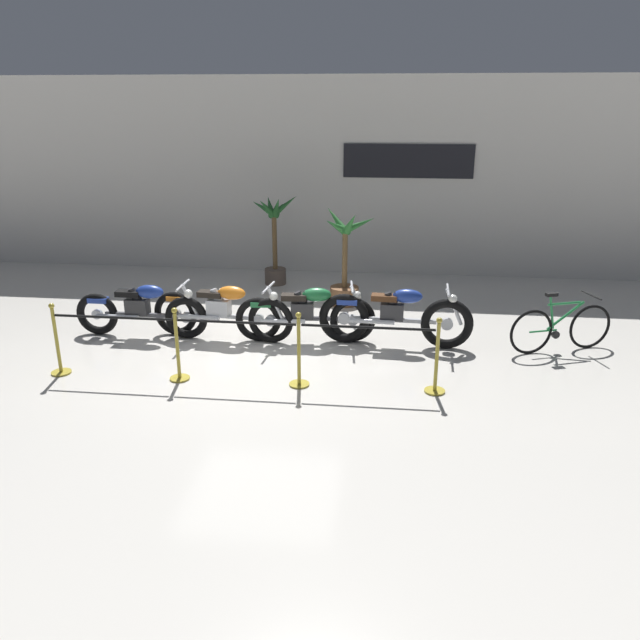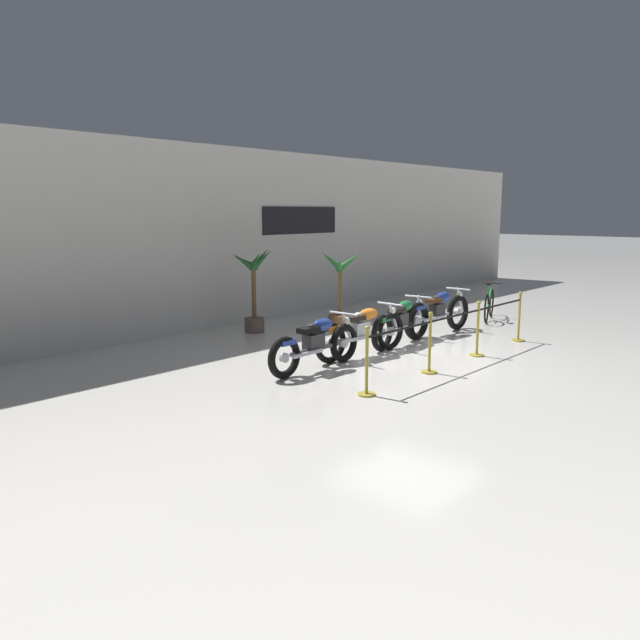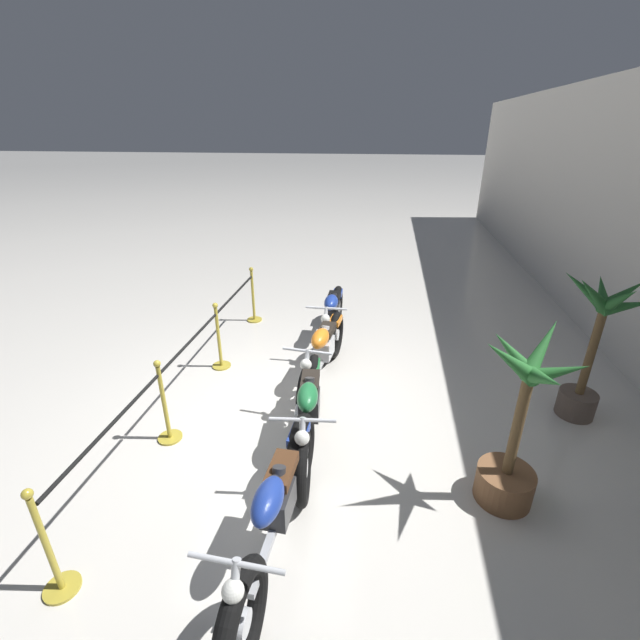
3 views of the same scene
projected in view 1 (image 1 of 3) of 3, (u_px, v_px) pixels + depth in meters
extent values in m
plane|color=silver|center=(259.00, 354.00, 9.58)|extent=(120.00, 120.00, 0.00)
cube|color=silver|center=(304.00, 177.00, 13.68)|extent=(28.00, 0.25, 4.20)
cube|color=black|center=(408.00, 161.00, 13.18)|extent=(2.75, 0.04, 0.70)
torus|color=black|center=(186.00, 318.00, 10.12)|extent=(0.71, 0.13, 0.71)
torus|color=black|center=(97.00, 314.00, 10.29)|extent=(0.71, 0.13, 0.71)
cylinder|color=silver|center=(186.00, 318.00, 10.12)|extent=(0.16, 0.08, 0.16)
cylinder|color=silver|center=(97.00, 314.00, 10.29)|extent=(0.16, 0.08, 0.16)
cylinder|color=silver|center=(190.00, 301.00, 10.01)|extent=(0.30, 0.06, 0.59)
cube|color=#2D2D30|center=(138.00, 306.00, 10.16)|extent=(0.36, 0.22, 0.26)
cylinder|color=#2D2D30|center=(139.00, 295.00, 10.09)|extent=(0.18, 0.11, 0.24)
cylinder|color=#2D2D30|center=(134.00, 295.00, 10.10)|extent=(0.18, 0.11, 0.24)
cylinder|color=silver|center=(117.00, 317.00, 10.11)|extent=(0.70, 0.07, 0.07)
cube|color=#47474C|center=(141.00, 315.00, 10.20)|extent=(1.22, 0.07, 0.06)
ellipsoid|color=navy|center=(150.00, 292.00, 10.04)|extent=(0.46, 0.22, 0.22)
cube|color=black|center=(129.00, 293.00, 10.10)|extent=(0.40, 0.20, 0.09)
cube|color=navy|center=(98.00, 300.00, 10.20)|extent=(0.32, 0.16, 0.08)
cylinder|color=silver|center=(183.00, 285.00, 9.94)|extent=(0.04, 0.62, 0.04)
sphere|color=silver|center=(188.00, 294.00, 9.98)|extent=(0.14, 0.14, 0.14)
torus|color=black|center=(271.00, 321.00, 9.93)|extent=(0.75, 0.18, 0.74)
torus|color=black|center=(176.00, 314.00, 10.26)|extent=(0.75, 0.18, 0.74)
cylinder|color=silver|center=(271.00, 321.00, 9.93)|extent=(0.18, 0.10, 0.18)
cylinder|color=silver|center=(176.00, 314.00, 10.26)|extent=(0.18, 0.10, 0.18)
cylinder|color=silver|center=(276.00, 304.00, 9.82)|extent=(0.31, 0.09, 0.59)
cube|color=silver|center=(219.00, 307.00, 10.05)|extent=(0.38, 0.25, 0.26)
cylinder|color=silver|center=(221.00, 296.00, 9.98)|extent=(0.19, 0.13, 0.24)
cylinder|color=silver|center=(216.00, 295.00, 9.99)|extent=(0.19, 0.13, 0.24)
cylinder|color=silver|center=(199.00, 317.00, 10.03)|extent=(0.70, 0.14, 0.07)
cube|color=#ADAFB5|center=(222.00, 316.00, 10.09)|extent=(1.30, 0.19, 0.06)
ellipsoid|color=orange|center=(232.00, 293.00, 9.92)|extent=(0.48, 0.26, 0.22)
cube|color=black|center=(210.00, 294.00, 10.00)|extent=(0.42, 0.24, 0.09)
cube|color=orange|center=(177.00, 298.00, 10.16)|extent=(0.33, 0.19, 0.08)
cylinder|color=silver|center=(268.00, 287.00, 9.75)|extent=(0.10, 0.62, 0.04)
sphere|color=silver|center=(274.00, 296.00, 9.79)|extent=(0.14, 0.14, 0.14)
torus|color=black|center=(353.00, 320.00, 9.98)|extent=(0.74, 0.19, 0.73)
torus|color=black|center=(258.00, 319.00, 10.00)|extent=(0.74, 0.19, 0.73)
cylinder|color=silver|center=(353.00, 320.00, 9.98)|extent=(0.18, 0.10, 0.17)
cylinder|color=silver|center=(258.00, 319.00, 10.00)|extent=(0.18, 0.10, 0.17)
cylinder|color=silver|center=(359.00, 303.00, 9.88)|extent=(0.31, 0.09, 0.59)
cube|color=#2D2D30|center=(302.00, 310.00, 9.93)|extent=(0.38, 0.25, 0.26)
cylinder|color=#2D2D30|center=(305.00, 298.00, 9.87)|extent=(0.19, 0.13, 0.24)
cylinder|color=#2D2D30|center=(300.00, 298.00, 9.87)|extent=(0.19, 0.13, 0.24)
cylinder|color=silver|center=(283.00, 321.00, 9.85)|extent=(0.70, 0.14, 0.07)
cube|color=#47474C|center=(305.00, 318.00, 9.98)|extent=(1.21, 0.18, 0.06)
ellipsoid|color=#1E6B38|center=(317.00, 295.00, 9.84)|extent=(0.48, 0.26, 0.22)
cube|color=black|center=(294.00, 297.00, 9.86)|extent=(0.42, 0.24, 0.09)
cube|color=#1E6B38|center=(261.00, 304.00, 9.91)|extent=(0.33, 0.19, 0.08)
cylinder|color=silver|center=(352.00, 287.00, 9.79)|extent=(0.10, 0.62, 0.04)
sphere|color=silver|center=(357.00, 295.00, 9.84)|extent=(0.14, 0.14, 0.14)
torus|color=black|center=(447.00, 324.00, 9.68)|extent=(0.82, 0.18, 0.81)
torus|color=black|center=(344.00, 318.00, 9.93)|extent=(0.82, 0.18, 0.81)
cylinder|color=silver|center=(447.00, 324.00, 9.68)|extent=(0.19, 0.09, 0.19)
cylinder|color=silver|center=(344.00, 318.00, 9.93)|extent=(0.19, 0.09, 0.19)
cylinder|color=silver|center=(454.00, 307.00, 9.58)|extent=(0.31, 0.07, 0.59)
cube|color=#2D2D30|center=(392.00, 311.00, 9.76)|extent=(0.37, 0.24, 0.26)
cylinder|color=#2D2D30|center=(395.00, 299.00, 9.69)|extent=(0.18, 0.12, 0.24)
cylinder|color=#2D2D30|center=(390.00, 299.00, 9.70)|extent=(0.18, 0.12, 0.24)
cylinder|color=silver|center=(372.00, 322.00, 9.72)|extent=(0.70, 0.10, 0.07)
cube|color=#ADAFB5|center=(395.00, 320.00, 9.80)|extent=(1.29, 0.12, 0.06)
ellipsoid|color=navy|center=(408.00, 296.00, 9.64)|extent=(0.47, 0.24, 0.22)
cube|color=#4C2D19|center=(384.00, 297.00, 9.71)|extent=(0.41, 0.22, 0.09)
cube|color=navy|center=(347.00, 301.00, 9.83)|extent=(0.33, 0.17, 0.08)
cylinder|color=silver|center=(448.00, 290.00, 9.50)|extent=(0.06, 0.62, 0.04)
sphere|color=silver|center=(453.00, 299.00, 9.54)|extent=(0.14, 0.14, 0.14)
torus|color=black|center=(590.00, 327.00, 9.71)|extent=(0.68, 0.28, 0.71)
torus|color=black|center=(531.00, 332.00, 9.48)|extent=(0.68, 0.28, 0.71)
cylinder|color=#238442|center=(566.00, 316.00, 9.53)|extent=(0.57, 0.24, 0.43)
cylinder|color=#238442|center=(564.00, 303.00, 9.45)|extent=(0.53, 0.22, 0.04)
cylinder|color=#238442|center=(552.00, 312.00, 9.45)|extent=(0.15, 0.08, 0.55)
cube|color=black|center=(552.00, 294.00, 9.35)|extent=(0.20, 0.14, 0.05)
cylinder|color=#238442|center=(543.00, 331.00, 9.53)|extent=(0.44, 0.18, 0.03)
cylinder|color=black|center=(591.00, 295.00, 9.52)|extent=(0.19, 0.46, 0.03)
cylinder|color=black|center=(556.00, 335.00, 9.60)|extent=(0.13, 0.09, 0.12)
cylinder|color=brown|center=(275.00, 276.00, 13.21)|extent=(0.45, 0.45, 0.33)
cylinder|color=brown|center=(275.00, 242.00, 12.96)|extent=(0.10, 0.10, 1.16)
cone|color=#235B28|center=(285.00, 205.00, 12.69)|extent=(0.60, 0.17, 0.52)
cone|color=#235B28|center=(279.00, 209.00, 12.93)|extent=(0.28, 0.52, 0.36)
cone|color=#235B28|center=(270.00, 206.00, 12.94)|extent=(0.39, 0.60, 0.50)
cone|color=#235B28|center=(264.00, 208.00, 12.79)|extent=(0.58, 0.25, 0.40)
cone|color=#235B28|center=(267.00, 208.00, 12.55)|extent=(0.38, 0.56, 0.54)
cone|color=#235B28|center=(277.00, 207.00, 12.53)|extent=(0.36, 0.54, 0.56)
cylinder|color=brown|center=(344.00, 295.00, 11.89)|extent=(0.54, 0.54, 0.34)
cylinder|color=brown|center=(345.00, 259.00, 11.65)|extent=(0.10, 0.10, 1.09)
cone|color=#286B2D|center=(359.00, 225.00, 11.42)|extent=(0.63, 0.19, 0.39)
cone|color=#286B2D|center=(350.00, 224.00, 11.60)|extent=(0.32, 0.49, 0.41)
cone|color=#286B2D|center=(336.00, 220.00, 11.54)|extent=(0.53, 0.42, 0.56)
cone|color=#286B2D|center=(336.00, 226.00, 11.36)|extent=(0.49, 0.41, 0.42)
cone|color=#286B2D|center=(351.00, 223.00, 11.21)|extent=(0.39, 0.59, 0.57)
cylinder|color=gold|center=(61.00, 372.00, 8.91)|extent=(0.28, 0.28, 0.03)
cylinder|color=gold|center=(57.00, 341.00, 8.75)|extent=(0.05, 0.05, 0.95)
sphere|color=gold|center=(51.00, 306.00, 8.58)|extent=(0.08, 0.08, 0.08)
cylinder|color=black|center=(113.00, 317.00, 8.53)|extent=(1.68, 0.04, 0.04)
cylinder|color=black|center=(236.00, 322.00, 8.35)|extent=(1.62, 0.04, 0.04)
cylinder|color=black|center=(368.00, 327.00, 8.16)|extent=(1.76, 0.04, 0.04)
cylinder|color=gold|center=(180.00, 378.00, 8.73)|extent=(0.28, 0.28, 0.03)
cylinder|color=gold|center=(177.00, 346.00, 8.56)|extent=(0.05, 0.05, 0.95)
sphere|color=gold|center=(174.00, 310.00, 8.39)|extent=(0.08, 0.08, 0.08)
cylinder|color=gold|center=(299.00, 384.00, 8.54)|extent=(0.28, 0.28, 0.03)
cylinder|color=gold|center=(299.00, 351.00, 8.38)|extent=(0.05, 0.05, 0.95)
sphere|color=gold|center=(298.00, 315.00, 8.21)|extent=(0.08, 0.08, 0.08)
cylinder|color=gold|center=(435.00, 391.00, 8.35)|extent=(0.28, 0.28, 0.03)
cylinder|color=gold|center=(437.00, 357.00, 8.18)|extent=(0.05, 0.05, 0.95)
sphere|color=gold|center=(439.00, 320.00, 8.01)|extent=(0.08, 0.08, 0.08)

